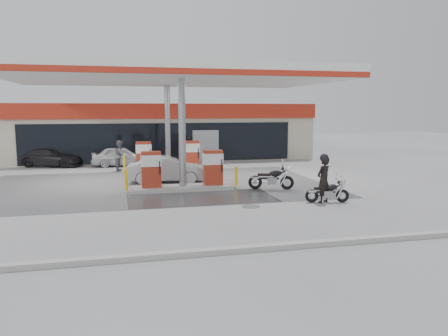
# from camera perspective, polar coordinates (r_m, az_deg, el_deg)

# --- Properties ---
(ground) EXTENTS (90.00, 90.00, 0.00)m
(ground) POSITION_cam_1_polar(r_m,az_deg,el_deg) (17.95, -4.50, -4.00)
(ground) COLOR gray
(ground) RESTS_ON ground
(wet_patch) EXTENTS (6.00, 3.00, 0.00)m
(wet_patch) POSITION_cam_1_polar(r_m,az_deg,el_deg) (18.03, -2.92, -3.93)
(wet_patch) COLOR #4C4C4F
(wet_patch) RESTS_ON ground
(drain_cover) EXTENTS (0.70, 0.70, 0.01)m
(drain_cover) POSITION_cam_1_polar(r_m,az_deg,el_deg) (16.48, 3.52, -5.04)
(drain_cover) COLOR #38383A
(drain_cover) RESTS_ON ground
(kerb) EXTENTS (28.00, 0.25, 0.15)m
(kerb) POSITION_cam_1_polar(r_m,az_deg,el_deg) (11.29, 1.16, -10.68)
(kerb) COLOR gray
(kerb) RESTS_ON ground
(store_building) EXTENTS (22.00, 8.22, 4.00)m
(store_building) POSITION_cam_1_polar(r_m,az_deg,el_deg) (33.45, -8.81, 4.84)
(store_building) COLOR beige
(store_building) RESTS_ON ground
(canopy) EXTENTS (16.00, 10.02, 5.51)m
(canopy) POSITION_cam_1_polar(r_m,az_deg,el_deg) (22.59, -6.67, 11.81)
(canopy) COLOR silver
(canopy) RESTS_ON ground
(pump_island_near) EXTENTS (5.14, 1.30, 1.78)m
(pump_island_near) POSITION_cam_1_polar(r_m,az_deg,el_deg) (19.77, -5.42, -0.83)
(pump_island_near) COLOR #9E9E99
(pump_island_near) RESTS_ON ground
(pump_island_far) EXTENTS (5.14, 1.30, 1.78)m
(pump_island_far) POSITION_cam_1_polar(r_m,az_deg,el_deg) (25.68, -7.31, 1.11)
(pump_island_far) COLOR #9E9E99
(pump_island_far) RESTS_ON ground
(main_motorcycle) EXTENTS (1.72, 0.74, 0.89)m
(main_motorcycle) POSITION_cam_1_polar(r_m,az_deg,el_deg) (17.56, 13.42, -3.14)
(main_motorcycle) COLOR black
(main_motorcycle) RESTS_ON ground
(biker_main) EXTENTS (0.79, 0.69, 1.81)m
(biker_main) POSITION_cam_1_polar(r_m,az_deg,el_deg) (17.42, 12.88, -1.50)
(biker_main) COLOR black
(biker_main) RESTS_ON ground
(parked_motorcycle) EXTENTS (2.02, 1.01, 1.07)m
(parked_motorcycle) POSITION_cam_1_polar(r_m,az_deg,el_deg) (19.98, 6.27, -1.44)
(parked_motorcycle) COLOR black
(parked_motorcycle) RESTS_ON ground
(sedan_white) EXTENTS (3.74, 1.51, 1.27)m
(sedan_white) POSITION_cam_1_polar(r_m,az_deg,el_deg) (28.72, -13.25, 1.52)
(sedan_white) COLOR silver
(sedan_white) RESTS_ON ground
(attendant) EXTENTS (0.79, 0.96, 1.82)m
(attendant) POSITION_cam_1_polar(r_m,az_deg,el_deg) (26.51, -13.39, 1.60)
(attendant) COLOR #56575B
(attendant) RESTS_ON ground
(hatchback_silver) EXTENTS (4.07, 1.87, 1.29)m
(hatchback_silver) POSITION_cam_1_polar(r_m,az_deg,el_deg) (21.89, -7.39, -0.20)
(hatchback_silver) COLOR #A3A6AA
(hatchback_silver) RESTS_ON ground
(parked_car_left) EXTENTS (4.31, 2.89, 1.16)m
(parked_car_left) POSITION_cam_1_polar(r_m,az_deg,el_deg) (29.84, -21.72, 1.29)
(parked_car_left) COLOR black
(parked_car_left) RESTS_ON ground
(parked_car_right) EXTENTS (4.63, 2.42, 1.24)m
(parked_car_right) POSITION_cam_1_polar(r_m,az_deg,el_deg) (32.33, -0.50, 2.37)
(parked_car_right) COLOR #460F1C
(parked_car_right) RESTS_ON ground
(biker_walking) EXTENTS (1.08, 0.60, 1.74)m
(biker_walking) POSITION_cam_1_polar(r_m,az_deg,el_deg) (29.64, -4.68, 2.33)
(biker_walking) COLOR black
(biker_walking) RESTS_ON ground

